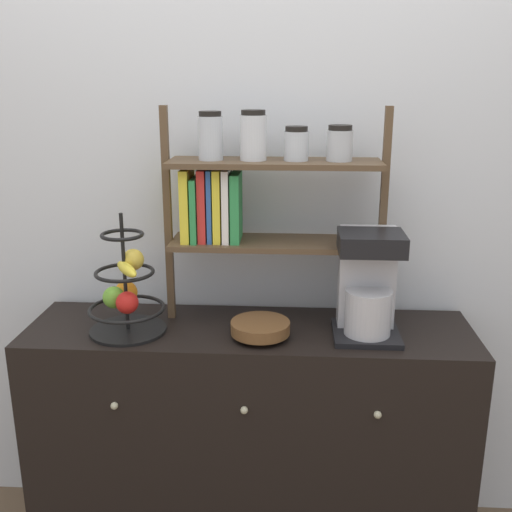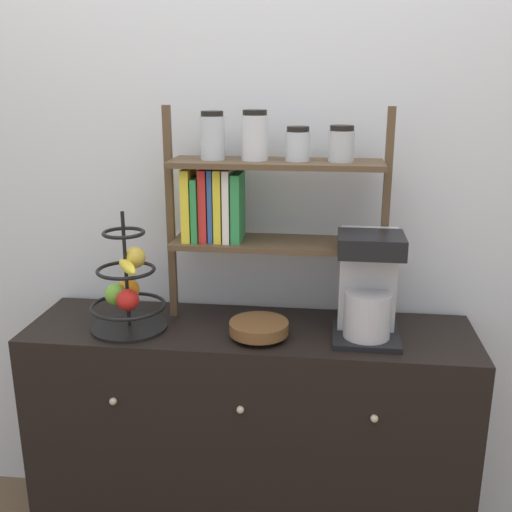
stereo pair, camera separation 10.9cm
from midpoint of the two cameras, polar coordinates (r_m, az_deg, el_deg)
wall_back at (r=2.11m, az=1.68°, el=7.28°), size 7.00×0.05×2.60m
sideboard at (r=2.21m, az=0.85°, el=-16.98°), size 1.48×0.42×0.84m
coffee_maker at (r=1.92m, az=12.21°, el=-2.91°), size 0.21×0.21×0.35m
fruit_stand at (r=1.99m, az=-10.65°, el=-3.29°), size 0.25×0.25×0.40m
wooden_bowl at (r=1.92m, az=1.91°, el=-6.92°), size 0.19×0.19×0.05m
shelf_hutch at (r=1.95m, az=1.13°, el=6.27°), size 0.73×0.20×0.72m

